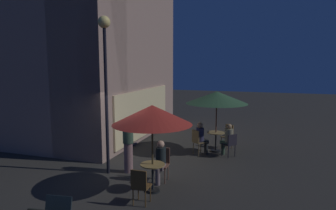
% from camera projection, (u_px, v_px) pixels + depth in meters
% --- Properties ---
extents(ground_plane, '(60.00, 60.00, 0.00)m').
position_uv_depth(ground_plane, '(121.00, 177.00, 9.28)').
color(ground_plane, '#292724').
extents(cafe_building, '(8.07, 6.69, 9.30)m').
position_uv_depth(cafe_building, '(90.00, 36.00, 13.03)').
color(cafe_building, gray).
rests_on(cafe_building, ground).
extents(street_lamp_near_corner, '(0.37, 0.37, 4.88)m').
position_uv_depth(street_lamp_near_corner, '(105.00, 60.00, 9.14)').
color(street_lamp_near_corner, black).
rests_on(street_lamp_near_corner, ground).
extents(cafe_table_0, '(0.68, 0.68, 0.78)m').
position_uv_depth(cafe_table_0, '(216.00, 138.00, 11.89)').
color(cafe_table_0, black).
rests_on(cafe_table_0, ground).
extents(cafe_table_1, '(0.67, 0.67, 0.77)m').
position_uv_depth(cafe_table_1, '(153.00, 172.00, 8.19)').
color(cafe_table_1, black).
rests_on(cafe_table_1, ground).
extents(patio_umbrella_0, '(2.39, 2.39, 2.40)m').
position_uv_depth(patio_umbrella_0, '(217.00, 98.00, 11.67)').
color(patio_umbrella_0, black).
rests_on(patio_umbrella_0, ground).
extents(patio_umbrella_1, '(2.14, 2.14, 2.39)m').
position_uv_depth(patio_umbrella_1, '(152.00, 115.00, 7.97)').
color(patio_umbrella_1, black).
rests_on(patio_umbrella_1, ground).
extents(cafe_chair_0, '(0.61, 0.61, 0.97)m').
position_uv_depth(cafe_chair_0, '(198.00, 140.00, 11.46)').
color(cafe_chair_0, brown).
rests_on(cafe_chair_0, ground).
extents(cafe_chair_1, '(0.59, 0.59, 0.87)m').
position_uv_depth(cafe_chair_1, '(230.00, 143.00, 11.21)').
color(cafe_chair_1, black).
rests_on(cafe_chair_1, ground).
extents(cafe_chair_2, '(0.53, 0.53, 0.98)m').
position_uv_depth(cafe_chair_2, '(228.00, 134.00, 12.39)').
color(cafe_chair_2, brown).
rests_on(cafe_chair_2, ground).
extents(cafe_chair_3, '(0.46, 0.46, 0.98)m').
position_uv_depth(cafe_chair_3, '(162.00, 161.00, 8.99)').
color(cafe_chair_3, brown).
rests_on(cafe_chair_3, ground).
extents(cafe_chair_4, '(0.41, 0.41, 0.92)m').
position_uv_depth(cafe_chair_4, '(140.00, 184.00, 7.38)').
color(cafe_chair_4, '#53391B').
rests_on(cafe_chair_4, ground).
extents(patron_seated_0, '(0.50, 0.48, 1.25)m').
position_uv_depth(patron_seated_0, '(201.00, 136.00, 11.52)').
color(patron_seated_0, black).
rests_on(patron_seated_0, ground).
extents(patron_seated_1, '(0.48, 0.50, 1.24)m').
position_uv_depth(patron_seated_1, '(228.00, 138.00, 11.31)').
color(patron_seated_1, '#354B35').
rests_on(patron_seated_1, ground).
extents(patron_seated_2, '(0.52, 0.32, 1.23)m').
position_uv_depth(patron_seated_2, '(160.00, 159.00, 8.82)').
color(patron_seated_2, slate).
rests_on(patron_seated_2, ground).
extents(patron_standing_3, '(0.33, 0.33, 1.81)m').
position_uv_depth(patron_standing_3, '(128.00, 144.00, 9.60)').
color(patron_standing_3, '#826160').
rests_on(patron_standing_3, ground).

